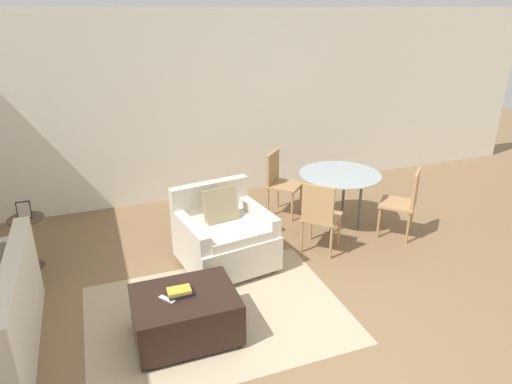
% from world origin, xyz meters
% --- Properties ---
extents(ground_plane, '(20.00, 20.00, 0.00)m').
position_xyz_m(ground_plane, '(0.00, 0.00, 0.00)').
color(ground_plane, brown).
extents(wall_back, '(12.00, 0.06, 2.75)m').
position_xyz_m(wall_back, '(0.00, 3.90, 1.38)').
color(wall_back, white).
rests_on(wall_back, ground_plane).
extents(area_rug, '(2.44, 1.83, 0.01)m').
position_xyz_m(area_rug, '(-0.55, 0.92, 0.00)').
color(area_rug, tan).
rests_on(area_rug, ground_plane).
extents(armchair, '(1.08, 1.05, 0.91)m').
position_xyz_m(armchair, '(-0.21, 1.78, 0.36)').
color(armchair, beige).
rests_on(armchair, ground_plane).
extents(ottoman, '(0.90, 0.69, 0.44)m').
position_xyz_m(ottoman, '(-0.89, 0.71, 0.24)').
color(ottoman, black).
rests_on(ottoman, ground_plane).
extents(book_stack, '(0.23, 0.16, 0.06)m').
position_xyz_m(book_stack, '(-0.93, 0.73, 0.47)').
color(book_stack, black).
rests_on(book_stack, ottoman).
extents(tv_remote_primary, '(0.13, 0.16, 0.01)m').
position_xyz_m(tv_remote_primary, '(-1.05, 0.69, 0.45)').
color(tv_remote_primary, '#B7B7BC').
rests_on(tv_remote_primary, ottoman).
extents(side_table, '(0.38, 0.38, 0.61)m').
position_xyz_m(side_table, '(-2.27, 2.50, 0.42)').
color(side_table, '#4C3828').
rests_on(side_table, ground_plane).
extents(picture_frame, '(0.15, 0.07, 0.19)m').
position_xyz_m(picture_frame, '(-2.27, 2.50, 0.71)').
color(picture_frame, black).
rests_on(picture_frame, side_table).
extents(dining_table, '(1.07, 1.07, 0.73)m').
position_xyz_m(dining_table, '(1.53, 2.26, 0.64)').
color(dining_table, '#99A8AD').
rests_on(dining_table, ground_plane).
extents(dining_chair_near_left, '(0.59, 0.59, 0.90)m').
position_xyz_m(dining_chair_near_left, '(0.93, 1.66, 0.52)').
color(dining_chair_near_left, tan).
rests_on(dining_chair_near_left, ground_plane).
extents(dining_chair_near_right, '(0.59, 0.59, 0.90)m').
position_xyz_m(dining_chair_near_right, '(2.14, 1.66, 0.52)').
color(dining_chair_near_right, tan).
rests_on(dining_chair_near_right, ground_plane).
extents(dining_chair_far_left, '(0.59, 0.59, 0.90)m').
position_xyz_m(dining_chair_far_left, '(0.93, 2.87, 0.52)').
color(dining_chair_far_left, tan).
rests_on(dining_chair_far_left, ground_plane).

